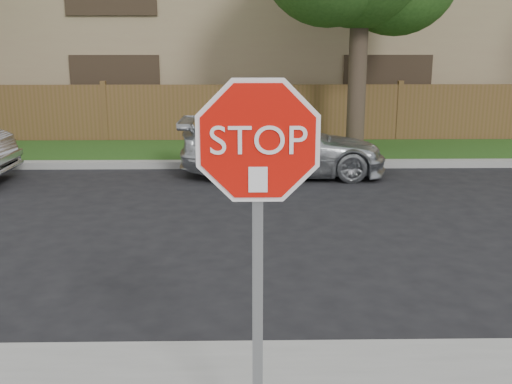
{
  "coord_description": "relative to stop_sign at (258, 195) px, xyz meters",
  "views": [
    {
      "loc": [
        -0.21,
        -4.88,
        2.7
      ],
      "look_at": [
        -0.13,
        -0.9,
        1.7
      ],
      "focal_mm": 42.0,
      "sensor_mm": 36.0,
      "label": 1
    }
  ],
  "objects": [
    {
      "name": "apartment_building",
      "position": [
        0.13,
        18.48,
        1.7
      ],
      "size": [
        35.2,
        9.2,
        7.2
      ],
      "color": "#9C8361",
      "rests_on": "ground"
    },
    {
      "name": "grass_strip",
      "position": [
        0.13,
        11.28,
        -1.77
      ],
      "size": [
        70.0,
        3.0,
        0.12
      ],
      "primitive_type": "cube",
      "color": "#1E4714",
      "rests_on": "ground"
    },
    {
      "name": "fence",
      "position": [
        0.13,
        12.88,
        -1.03
      ],
      "size": [
        70.0,
        0.12,
        1.6
      ],
      "primitive_type": "cube",
      "color": "brown",
      "rests_on": "ground"
    },
    {
      "name": "ground",
      "position": [
        0.13,
        1.48,
        -1.83
      ],
      "size": [
        90.0,
        90.0,
        0.0
      ],
      "primitive_type": "plane",
      "color": "black",
      "rests_on": "ground"
    },
    {
      "name": "sedan_right",
      "position": [
        0.7,
        8.82,
        -1.22
      ],
      "size": [
        4.24,
        1.77,
        1.23
      ],
      "primitive_type": "imported",
      "rotation": [
        0.0,
        0.0,
        1.56
      ],
      "color": "silver",
      "rests_on": "ground"
    },
    {
      "name": "far_curb",
      "position": [
        0.13,
        9.63,
        -1.75
      ],
      "size": [
        70.0,
        0.3,
        0.15
      ],
      "primitive_type": "cube",
      "color": "gray",
      "rests_on": "ground"
    },
    {
      "name": "stop_sign",
      "position": [
        0.0,
        0.0,
        0.0
      ],
      "size": [
        1.01,
        0.13,
        2.55
      ],
      "color": "gray",
      "rests_on": "sidewalk_near"
    }
  ]
}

